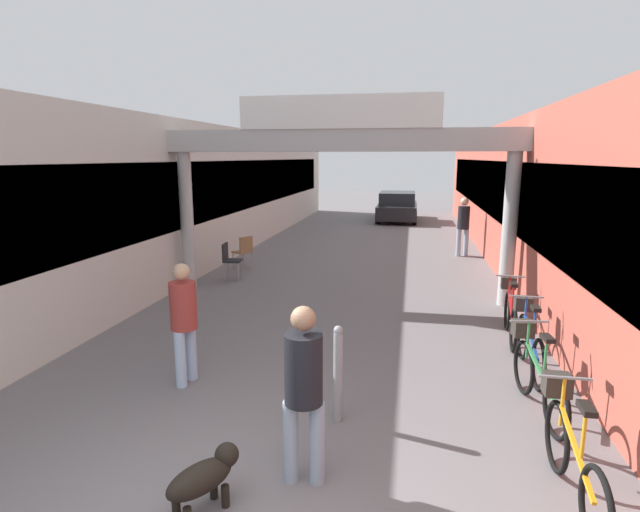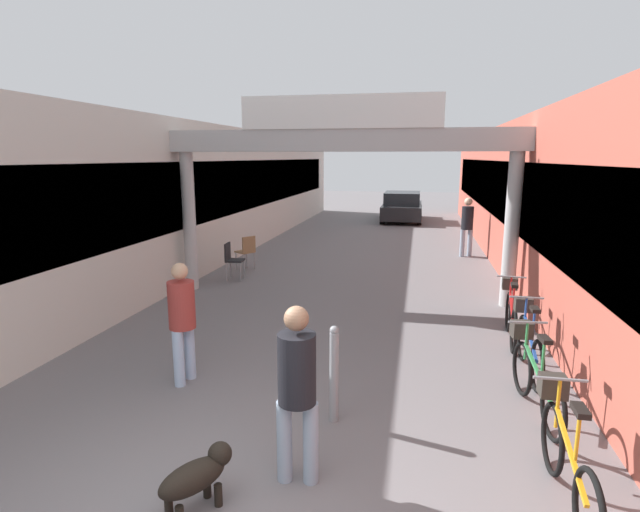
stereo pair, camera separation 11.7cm
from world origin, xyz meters
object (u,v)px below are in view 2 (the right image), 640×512
bicycle_red_farthest (511,313)px  pedestrian_companion (182,316)px  bicycle_blue_third (528,341)px  cafe_chair_wood_farther (247,249)px  parked_car_black (402,207)px  bicycle_green_second (534,375)px  pedestrian_with_dog (297,384)px  dog_on_leash (198,475)px  pedestrian_carrying_crate (467,223)px  cafe_chair_black_nearer (232,258)px  bollard_post_metal (334,373)px  bicycle_orange_nearest (566,453)px

bicycle_red_farthest → pedestrian_companion: bearing=-150.6°
bicycle_blue_third → cafe_chair_wood_farther: bearing=138.3°
bicycle_blue_third → parked_car_black: (-2.31, 16.40, 0.21)m
bicycle_blue_third → bicycle_red_farthest: 1.27m
pedestrian_companion → bicycle_green_second: size_ratio=0.95×
pedestrian_with_dog → dog_on_leash: 1.09m
pedestrian_carrying_crate → cafe_chair_black_nearer: size_ratio=1.96×
bicycle_red_farthest → parked_car_black: parked_car_black is taller
pedestrian_with_dog → pedestrian_companion: 2.58m
bicycle_blue_third → bollard_post_metal: bollard_post_metal is taller
pedestrian_with_dog → bicycle_blue_third: 3.91m
bicycle_red_farthest → bollard_post_metal: bearing=-127.3°
pedestrian_carrying_crate → bicycle_blue_third: (0.13, -8.23, -0.56)m
bollard_post_metal → parked_car_black: bearing=89.7°
pedestrian_companion → bollard_post_metal: 2.19m
bicycle_orange_nearest → bicycle_red_farthest: same height
pedestrian_carrying_crate → parked_car_black: bearing=104.9°
pedestrian_carrying_crate → bicycle_blue_third: bearing=-89.1°
pedestrian_carrying_crate → bicycle_red_farthest: 6.98m
bicycle_green_second → bollard_post_metal: (-2.23, -0.70, 0.13)m
dog_on_leash → parked_car_black: bearing=87.3°
cafe_chair_black_nearer → bicycle_orange_nearest: bearing=-50.7°
bollard_post_metal → parked_car_black: size_ratio=0.28×
bicycle_green_second → parked_car_black: bearing=97.0°
pedestrian_companion → cafe_chair_black_nearer: pedestrian_companion is taller
bicycle_blue_third → bicycle_green_second: bearing=-98.2°
dog_on_leash → pedestrian_carrying_crate: bearing=75.0°
pedestrian_companion → bicycle_orange_nearest: 4.52m
bollard_post_metal → bicycle_green_second: bearing=17.5°
pedestrian_companion → bicycle_red_farthest: 5.13m
bicycle_blue_third → cafe_chair_black_nearer: (-5.90, 4.17, 0.10)m
pedestrian_carrying_crate → bollard_post_metal: (-2.26, -10.07, -0.43)m
bicycle_green_second → pedestrian_carrying_crate: bearing=89.8°
bicycle_blue_third → cafe_chair_wood_farther: bicycle_blue_third is taller
cafe_chair_black_nearer → parked_car_black: parked_car_black is taller
bicycle_orange_nearest → bicycle_red_farthest: size_ratio=1.00×
dog_on_leash → bollard_post_metal: size_ratio=0.63×
cafe_chair_black_nearer → cafe_chair_wood_farther: 1.08m
bicycle_red_farthest → bollard_post_metal: 3.91m
pedestrian_with_dog → cafe_chair_wood_farther: size_ratio=1.87×
pedestrian_with_dog → pedestrian_carrying_crate: pedestrian_carrying_crate is taller
bicycle_green_second → bollard_post_metal: bearing=-162.5°
bicycle_red_farthest → cafe_chair_wood_farther: size_ratio=1.90×
pedestrian_with_dog → parked_car_black: pedestrian_with_dog is taller
pedestrian_with_dog → bicycle_blue_third: size_ratio=0.98×
parked_car_black → pedestrian_companion: bearing=-97.0°
pedestrian_with_dog → cafe_chair_wood_farther: (-3.37, 8.19, -0.41)m
bicycle_green_second → cafe_chair_wood_farther: (-5.74, 6.39, 0.10)m
parked_car_black → bicycle_orange_nearest: bearing=-83.8°
pedestrian_with_dog → parked_car_black: (0.23, 19.34, -0.30)m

